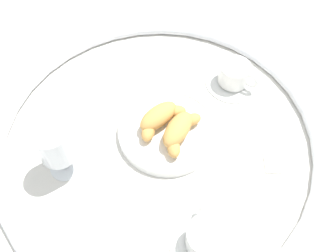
{
  "coord_description": "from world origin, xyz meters",
  "views": [
    {
      "loc": [
        0.42,
        0.11,
        0.7
      ],
      "look_at": [
        -0.02,
        0.02,
        0.03
      ],
      "focal_mm": 38.69,
      "sensor_mm": 36.0,
      "label": 1
    }
  ],
  "objects_px": {
    "coffee_cup_far": "(234,76)",
    "croissant_large": "(159,117)",
    "juice_glass_left": "(55,145)",
    "folded_napkin": "(72,113)",
    "coffee_cup_near": "(206,238)",
    "sugar_packet": "(272,163)",
    "croissant_small": "(179,130)",
    "pastry_plate": "(168,130)"
  },
  "relations": [
    {
      "from": "folded_napkin",
      "to": "sugar_packet",
      "type": "bearing_deg",
      "value": 85.94
    },
    {
      "from": "croissant_large",
      "to": "sugar_packet",
      "type": "bearing_deg",
      "value": 81.48
    },
    {
      "from": "croissant_small",
      "to": "pastry_plate",
      "type": "bearing_deg",
      "value": -116.21
    },
    {
      "from": "juice_glass_left",
      "to": "sugar_packet",
      "type": "bearing_deg",
      "value": 103.41
    },
    {
      "from": "croissant_large",
      "to": "juice_glass_left",
      "type": "bearing_deg",
      "value": -50.76
    },
    {
      "from": "croissant_small",
      "to": "sugar_packet",
      "type": "distance_m",
      "value": 0.21
    },
    {
      "from": "croissant_large",
      "to": "folded_napkin",
      "type": "height_order",
      "value": "croissant_large"
    },
    {
      "from": "coffee_cup_far",
      "to": "juice_glass_left",
      "type": "height_order",
      "value": "juice_glass_left"
    },
    {
      "from": "croissant_small",
      "to": "coffee_cup_far",
      "type": "relative_size",
      "value": 0.97
    },
    {
      "from": "croissant_large",
      "to": "folded_napkin",
      "type": "relative_size",
      "value": 1.08
    },
    {
      "from": "pastry_plate",
      "to": "croissant_large",
      "type": "xyz_separation_m",
      "value": [
        -0.01,
        -0.02,
        0.03
      ]
    },
    {
      "from": "pastry_plate",
      "to": "croissant_large",
      "type": "relative_size",
      "value": 1.9
    },
    {
      "from": "coffee_cup_near",
      "to": "folded_napkin",
      "type": "relative_size",
      "value": 1.24
    },
    {
      "from": "croissant_small",
      "to": "juice_glass_left",
      "type": "xyz_separation_m",
      "value": [
        0.12,
        -0.22,
        0.05
      ]
    },
    {
      "from": "coffee_cup_far",
      "to": "juice_glass_left",
      "type": "relative_size",
      "value": 0.97
    },
    {
      "from": "croissant_large",
      "to": "coffee_cup_near",
      "type": "distance_m",
      "value": 0.28
    },
    {
      "from": "pastry_plate",
      "to": "juice_glass_left",
      "type": "relative_size",
      "value": 1.62
    },
    {
      "from": "croissant_small",
      "to": "coffee_cup_far",
      "type": "xyz_separation_m",
      "value": [
        -0.2,
        0.1,
        -0.02
      ]
    },
    {
      "from": "pastry_plate",
      "to": "sugar_packet",
      "type": "relative_size",
      "value": 4.54
    },
    {
      "from": "croissant_large",
      "to": "coffee_cup_near",
      "type": "relative_size",
      "value": 0.88
    },
    {
      "from": "juice_glass_left",
      "to": "folded_napkin",
      "type": "distance_m",
      "value": 0.17
    },
    {
      "from": "croissant_small",
      "to": "coffee_cup_near",
      "type": "height_order",
      "value": "croissant_small"
    },
    {
      "from": "croissant_large",
      "to": "coffee_cup_near",
      "type": "height_order",
      "value": "croissant_large"
    },
    {
      "from": "croissant_large",
      "to": "croissant_small",
      "type": "xyz_separation_m",
      "value": [
        0.02,
        0.05,
        0.0
      ]
    },
    {
      "from": "juice_glass_left",
      "to": "sugar_packet",
      "type": "relative_size",
      "value": 2.8
    },
    {
      "from": "croissant_large",
      "to": "juice_glass_left",
      "type": "xyz_separation_m",
      "value": [
        0.14,
        -0.17,
        0.05
      ]
    },
    {
      "from": "coffee_cup_near",
      "to": "coffee_cup_far",
      "type": "bearing_deg",
      "value": 179.15
    },
    {
      "from": "croissant_small",
      "to": "juice_glass_left",
      "type": "relative_size",
      "value": 0.94
    },
    {
      "from": "croissant_small",
      "to": "coffee_cup_near",
      "type": "relative_size",
      "value": 0.97
    },
    {
      "from": "croissant_small",
      "to": "folded_napkin",
      "type": "xyz_separation_m",
      "value": [
        -0.02,
        -0.26,
        -0.04
      ]
    },
    {
      "from": "croissant_small",
      "to": "juice_glass_left",
      "type": "height_order",
      "value": "juice_glass_left"
    },
    {
      "from": "pastry_plate",
      "to": "croissant_large",
      "type": "bearing_deg",
      "value": -116.31
    },
    {
      "from": "coffee_cup_near",
      "to": "croissant_small",
      "type": "bearing_deg",
      "value": -156.3
    },
    {
      "from": "sugar_packet",
      "to": "coffee_cup_near",
      "type": "bearing_deg",
      "value": -41.15
    },
    {
      "from": "croissant_small",
      "to": "folded_napkin",
      "type": "relative_size",
      "value": 1.19
    },
    {
      "from": "croissant_small",
      "to": "juice_glass_left",
      "type": "distance_m",
      "value": 0.26
    },
    {
      "from": "folded_napkin",
      "to": "croissant_large",
      "type": "bearing_deg",
      "value": 91.44
    },
    {
      "from": "croissant_large",
      "to": "juice_glass_left",
      "type": "distance_m",
      "value": 0.23
    },
    {
      "from": "croissant_small",
      "to": "folded_napkin",
      "type": "bearing_deg",
      "value": -94.14
    },
    {
      "from": "coffee_cup_far",
      "to": "folded_napkin",
      "type": "xyz_separation_m",
      "value": [
        0.18,
        -0.36,
        -0.02
      ]
    },
    {
      "from": "coffee_cup_far",
      "to": "croissant_large",
      "type": "bearing_deg",
      "value": -40.98
    },
    {
      "from": "pastry_plate",
      "to": "juice_glass_left",
      "type": "distance_m",
      "value": 0.25
    }
  ]
}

